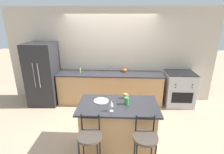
# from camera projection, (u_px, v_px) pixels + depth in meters

# --- Properties ---
(ground_plane) EXTENTS (18.00, 18.00, 0.00)m
(ground_plane) POSITION_uv_depth(u_px,v_px,m) (109.00, 108.00, 4.91)
(ground_plane) COLOR tan
(wall_back) EXTENTS (6.00, 0.07, 2.70)m
(wall_back) POSITION_uv_depth(u_px,v_px,m) (110.00, 55.00, 5.09)
(wall_back) COLOR beige
(wall_back) RESTS_ON ground_plane
(back_counter) EXTENTS (2.98, 0.65, 0.91)m
(back_counter) POSITION_uv_depth(u_px,v_px,m) (110.00, 88.00, 5.10)
(back_counter) COLOR tan
(back_counter) RESTS_ON ground_plane
(sink_faucet) EXTENTS (0.02, 0.13, 0.22)m
(sink_faucet) POSITION_uv_depth(u_px,v_px,m) (110.00, 66.00, 5.08)
(sink_faucet) COLOR #ADAFB5
(sink_faucet) RESTS_ON back_counter
(kitchen_island) EXTENTS (1.45, 0.83, 0.92)m
(kitchen_island) POSITION_uv_depth(u_px,v_px,m) (118.00, 126.00, 3.32)
(kitchen_island) COLOR tan
(kitchen_island) RESTS_ON ground_plane
(refrigerator) EXTENTS (0.79, 0.78, 1.76)m
(refrigerator) POSITION_uv_depth(u_px,v_px,m) (43.00, 74.00, 4.96)
(refrigerator) COLOR #232326
(refrigerator) RESTS_ON ground_plane
(oven_range) EXTENTS (0.77, 0.68, 0.97)m
(oven_range) POSITION_uv_depth(u_px,v_px,m) (179.00, 89.00, 4.96)
(oven_range) COLOR #B7B7BC
(oven_range) RESTS_ON ground_plane
(bar_stool_near) EXTENTS (0.38, 0.38, 1.01)m
(bar_stool_near) POSITION_uv_depth(u_px,v_px,m) (90.00, 143.00, 2.70)
(bar_stool_near) COLOR black
(bar_stool_near) RESTS_ON ground_plane
(bar_stool_far) EXTENTS (0.38, 0.38, 1.01)m
(bar_stool_far) POSITION_uv_depth(u_px,v_px,m) (145.00, 144.00, 2.67)
(bar_stool_far) COLOR black
(bar_stool_far) RESTS_ON ground_plane
(dinner_plate) EXTENTS (0.28, 0.28, 0.02)m
(dinner_plate) POSITION_uv_depth(u_px,v_px,m) (101.00, 101.00, 3.29)
(dinner_plate) COLOR white
(dinner_plate) RESTS_ON kitchen_island
(wine_glass) EXTENTS (0.07, 0.07, 0.20)m
(wine_glass) POSITION_uv_depth(u_px,v_px,m) (111.00, 104.00, 2.91)
(wine_glass) COLOR white
(wine_glass) RESTS_ON kitchen_island
(coffee_mug) EXTENTS (0.11, 0.08, 0.10)m
(coffee_mug) POSITION_uv_depth(u_px,v_px,m) (126.00, 96.00, 3.40)
(coffee_mug) COLOR #C1B251
(coffee_mug) RESTS_ON kitchen_island
(tumbler_cup) EXTENTS (0.08, 0.08, 0.13)m
(tumbler_cup) POSITION_uv_depth(u_px,v_px,m) (127.00, 101.00, 3.16)
(tumbler_cup) COLOR #3D934C
(tumbler_cup) RESTS_ON kitchen_island
(pumpkin_decoration) EXTENTS (0.13, 0.13, 0.13)m
(pumpkin_decoration) POSITION_uv_depth(u_px,v_px,m) (124.00, 70.00, 5.03)
(pumpkin_decoration) COLOR orange
(pumpkin_decoration) RESTS_ON back_counter
(soap_bottle) EXTENTS (0.05, 0.05, 0.18)m
(soap_bottle) POSITION_uv_depth(u_px,v_px,m) (80.00, 70.00, 5.00)
(soap_bottle) COLOR #89B260
(soap_bottle) RESTS_ON back_counter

